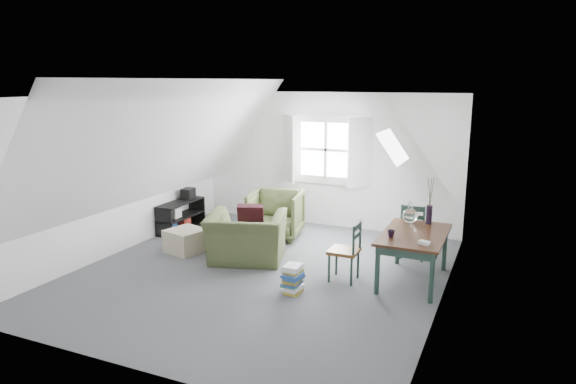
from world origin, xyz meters
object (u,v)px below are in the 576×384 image
at_px(armchair_far, 276,237).
at_px(magazine_stack, 293,279).
at_px(armchair_near, 247,260).
at_px(dining_chair_far, 414,230).
at_px(ottoman, 186,240).
at_px(dining_chair_near, 346,250).
at_px(dining_table, 414,240).
at_px(media_shelf, 180,218).

bearing_deg(armchair_far, magazine_stack, -70.24).
height_order(armchair_near, dining_chair_far, dining_chair_far).
relative_size(armchair_near, ottoman, 2.08).
bearing_deg(dining_chair_far, ottoman, 38.85).
xyz_separation_m(armchair_near, dining_chair_near, (1.63, -0.15, 0.43)).
height_order(dining_chair_near, magazine_stack, dining_chair_near).
bearing_deg(magazine_stack, dining_chair_far, 59.29).
distance_m(ottoman, dining_chair_near, 2.75).
height_order(ottoman, dining_table, dining_table).
distance_m(armchair_near, armchair_far, 1.30).
relative_size(dining_chair_far, media_shelf, 0.82).
height_order(armchair_far, dining_table, dining_table).
relative_size(ottoman, dining_table, 0.39).
height_order(armchair_far, dining_chair_near, dining_chair_near).
xyz_separation_m(ottoman, magazine_stack, (2.23, -0.82, 0.00)).
height_order(ottoman, media_shelf, media_shelf).
distance_m(ottoman, dining_table, 3.61).
bearing_deg(media_shelf, armchair_far, 12.97).
relative_size(armchair_far, dining_chair_near, 1.08).
bearing_deg(ottoman, dining_table, 3.03).
bearing_deg(media_shelf, dining_chair_near, -15.81).
height_order(armchair_near, media_shelf, media_shelf).
xyz_separation_m(dining_table, dining_chair_far, (-0.17, 0.97, -0.15)).
distance_m(armchair_near, dining_chair_far, 2.61).
bearing_deg(magazine_stack, media_shelf, 149.77).
bearing_deg(dining_chair_near, magazine_stack, -45.36).
relative_size(ottoman, magazine_stack, 1.48).
bearing_deg(dining_chair_far, dining_chair_near, 82.79).
bearing_deg(armchair_far, dining_table, -33.82).
distance_m(dining_table, dining_chair_near, 0.92).
bearing_deg(ottoman, media_shelf, 129.96).
distance_m(armchair_near, media_shelf, 2.11).
relative_size(ottoman, dining_chair_near, 0.65).
relative_size(dining_table, magazine_stack, 3.75).
bearing_deg(dining_table, magazine_stack, -141.58).
xyz_separation_m(ottoman, media_shelf, (-0.78, 0.93, 0.06)).
distance_m(armchair_far, dining_table, 2.88).
height_order(media_shelf, magazine_stack, media_shelf).
bearing_deg(ottoman, armchair_far, 52.83).
bearing_deg(armchair_far, dining_chair_far, -14.05).
bearing_deg(magazine_stack, armchair_far, 120.38).
bearing_deg(media_shelf, magazine_stack, -29.00).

